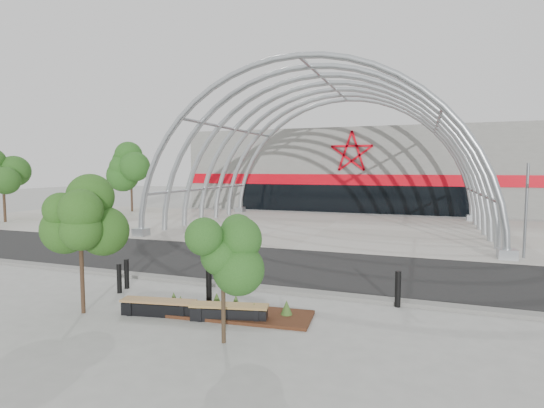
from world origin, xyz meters
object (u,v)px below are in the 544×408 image
object	(u,v)px
street_tree_0	(80,224)
bench_0	(158,308)
bollard_2	(209,285)
street_tree_1	(223,253)
signal_pole	(526,209)
bench_1	(229,313)

from	to	relation	value
street_tree_0	bench_0	xyz separation A→B (m)	(2.16, 0.57, -2.39)
bench_0	bollard_2	bearing A→B (deg)	60.23
street_tree_0	street_tree_1	distance (m)	4.81
street_tree_1	bench_0	world-z (taller)	street_tree_1
street_tree_1	bollard_2	world-z (taller)	street_tree_1
signal_pole	bench_0	size ratio (longest dim) A/B	2.00
bench_0	signal_pole	bearing A→B (deg)	46.48
signal_pole	bollard_2	bearing A→B (deg)	-135.04
bench_1	street_tree_1	bearing A→B (deg)	-69.61
street_tree_0	bench_0	bearing A→B (deg)	14.86
street_tree_0	bench_0	size ratio (longest dim) A/B	1.65
bench_0	street_tree_1	bearing A→B (deg)	-22.90
street_tree_0	street_tree_1	size ratio (longest dim) A/B	1.20
bollard_2	bench_1	bearing A→B (deg)	-43.26
street_tree_0	bench_1	world-z (taller)	street_tree_0
street_tree_0	signal_pole	bearing A→B (deg)	42.87
street_tree_1	bench_1	world-z (taller)	street_tree_1
street_tree_0	bollard_2	size ratio (longest dim) A/B	3.27
signal_pole	bench_1	bearing A→B (deg)	-128.55
bench_0	bench_1	size ratio (longest dim) A/B	0.99
street_tree_1	bollard_2	bearing A→B (deg)	124.50
street_tree_1	street_tree_0	bearing A→B (deg)	173.71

